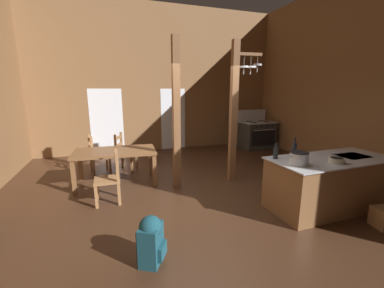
% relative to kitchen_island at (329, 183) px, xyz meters
% --- Properties ---
extents(ground_plane, '(8.68, 9.21, 0.10)m').
position_rel_kitchen_island_xyz_m(ground_plane, '(-1.84, 0.97, -0.49)').
color(ground_plane, '#422819').
extents(wall_back, '(8.68, 0.14, 4.67)m').
position_rel_kitchen_island_xyz_m(wall_back, '(-1.84, 5.25, 1.89)').
color(wall_back, brown).
rests_on(wall_back, ground_plane).
extents(wall_right, '(0.14, 9.21, 4.67)m').
position_rel_kitchen_island_xyz_m(wall_right, '(2.17, 0.97, 1.89)').
color(wall_right, brown).
rests_on(wall_right, ground_plane).
extents(glazed_door_back_left, '(1.00, 0.01, 2.05)m').
position_rel_kitchen_island_xyz_m(glazed_door_back_left, '(-3.61, 5.17, 0.58)').
color(glazed_door_back_left, white).
rests_on(glazed_door_back_left, ground_plane).
extents(glazed_panel_back_right, '(0.84, 0.01, 2.05)m').
position_rel_kitchen_island_xyz_m(glazed_panel_back_right, '(-1.44, 5.17, 0.58)').
color(glazed_panel_back_right, white).
rests_on(glazed_panel_back_right, ground_plane).
extents(kitchen_island, '(2.18, 1.01, 0.89)m').
position_rel_kitchen_island_xyz_m(kitchen_island, '(0.00, 0.00, 0.00)').
color(kitchen_island, brown).
rests_on(kitchen_island, ground_plane).
extents(stove_range, '(1.17, 0.86, 1.32)m').
position_rel_kitchen_island_xyz_m(stove_range, '(1.35, 4.31, 0.04)').
color(stove_range, '#313131').
rests_on(stove_range, ground_plane).
extents(support_post_with_pot_rack, '(0.68, 0.25, 3.02)m').
position_rel_kitchen_island_xyz_m(support_post_with_pot_rack, '(-0.93, 1.74, 1.20)').
color(support_post_with_pot_rack, brown).
rests_on(support_post_with_pot_rack, ground_plane).
extents(support_post_center, '(0.14, 0.14, 3.02)m').
position_rel_kitchen_island_xyz_m(support_post_center, '(-2.26, 1.70, 1.07)').
color(support_post_center, brown).
rests_on(support_post_center, ground_plane).
extents(dining_table, '(1.75, 0.99, 0.74)m').
position_rel_kitchen_island_xyz_m(dining_table, '(-3.46, 2.38, 0.21)').
color(dining_table, brown).
rests_on(dining_table, ground_plane).
extents(ladderback_chair_near_window, '(0.58, 0.58, 0.95)m').
position_rel_kitchen_island_xyz_m(ladderback_chair_near_window, '(-3.22, 3.26, 0.01)').
color(ladderback_chair_near_window, '#9E7044').
rests_on(ladderback_chair_near_window, ground_plane).
extents(ladderback_chair_by_post, '(0.44, 0.44, 0.95)m').
position_rel_kitchen_island_xyz_m(ladderback_chair_by_post, '(-3.59, 1.42, 0.01)').
color(ladderback_chair_by_post, '#9E7044').
rests_on(ladderback_chair_by_post, ground_plane).
extents(ladderback_chair_at_table_end, '(0.52, 0.52, 0.95)m').
position_rel_kitchen_island_xyz_m(ladderback_chair_at_table_end, '(-3.87, 3.27, 0.01)').
color(ladderback_chair_at_table_end, '#9E7044').
rests_on(ladderback_chair_at_table_end, ground_plane).
extents(backpack, '(0.38, 0.39, 0.60)m').
position_rel_kitchen_island_xyz_m(backpack, '(-3.16, -0.44, -0.13)').
color(backpack, '#194756').
rests_on(backpack, ground_plane).
extents(stockpot_on_counter, '(0.35, 0.28, 0.20)m').
position_rel_kitchen_island_xyz_m(stockpot_on_counter, '(-0.81, -0.11, 0.54)').
color(stockpot_on_counter, '#B7BABF').
rests_on(stockpot_on_counter, kitchen_island).
extents(mixing_bowl_on_counter, '(0.24, 0.24, 0.08)m').
position_rel_kitchen_island_xyz_m(mixing_bowl_on_counter, '(-0.17, -0.23, 0.49)').
color(mixing_bowl_on_counter, '#B2A893').
rests_on(mixing_bowl_on_counter, kitchen_island).
extents(bottle_tall_on_counter, '(0.08, 0.08, 0.35)m').
position_rel_kitchen_island_xyz_m(bottle_tall_on_counter, '(-0.63, 0.21, 0.58)').
color(bottle_tall_on_counter, '#1E2328').
rests_on(bottle_tall_on_counter, kitchen_island).
extents(bottle_short_on_counter, '(0.08, 0.08, 0.27)m').
position_rel_kitchen_island_xyz_m(bottle_short_on_counter, '(-0.93, 0.29, 0.55)').
color(bottle_short_on_counter, '#1E2328').
rests_on(bottle_short_on_counter, kitchen_island).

